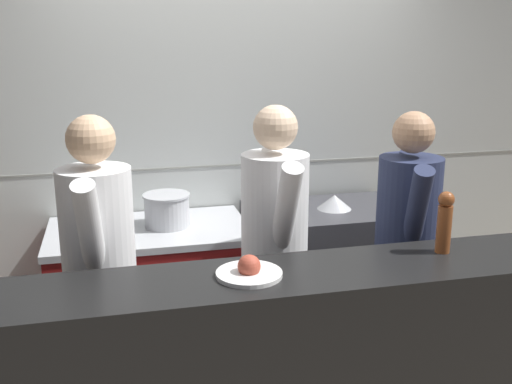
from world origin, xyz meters
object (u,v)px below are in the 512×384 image
object	(u,v)px
plated_dish_main	(249,271)
chef_head_cook	(100,271)
chef_sous	(274,249)
stock_pot	(167,209)
chef_line	(406,246)
oven_range	(152,296)
pepper_mill	(445,221)
mixing_bowl_steel	(334,202)

from	to	relation	value
plated_dish_main	chef_head_cook	bearing A→B (deg)	139.55
plated_dish_main	chef_sous	xyz separation A→B (m)	(0.27, 0.58, -0.14)
stock_pot	chef_line	xyz separation A→B (m)	(1.19, -0.73, -0.08)
oven_range	plated_dish_main	bearing A→B (deg)	-75.20
pepper_mill	chef_head_cook	bearing A→B (deg)	163.44
plated_dish_main	pepper_mill	xyz separation A→B (m)	(0.90, 0.06, 0.13)
oven_range	mixing_bowl_steel	xyz separation A→B (m)	(1.17, -0.01, 0.52)
stock_pot	plated_dish_main	distance (m)	1.28
plated_dish_main	chef_sous	distance (m)	0.66
mixing_bowl_steel	plated_dish_main	xyz separation A→B (m)	(-0.84, -1.23, 0.11)
plated_dish_main	stock_pot	bearing A→B (deg)	99.71
mixing_bowl_steel	stock_pot	bearing A→B (deg)	178.48
plated_dish_main	chef_sous	bearing A→B (deg)	65.39
oven_range	chef_sous	size ratio (longest dim) A/B	0.71
pepper_mill	chef_line	world-z (taller)	chef_line
stock_pot	pepper_mill	distance (m)	1.65
pepper_mill	stock_pot	bearing A→B (deg)	133.18
mixing_bowl_steel	chef_sous	world-z (taller)	chef_sous
stock_pot	mixing_bowl_steel	size ratio (longest dim) A/B	1.29
mixing_bowl_steel	pepper_mill	world-z (taller)	pepper_mill
chef_head_cook	chef_line	xyz separation A→B (m)	(1.58, 0.02, -0.02)
pepper_mill	chef_sous	distance (m)	0.86
oven_range	chef_sous	xyz separation A→B (m)	(0.60, -0.66, 0.49)
mixing_bowl_steel	chef_sous	distance (m)	0.86
mixing_bowl_steel	chef_sous	size ratio (longest dim) A/B	0.13
chef_sous	chef_line	bearing A→B (deg)	-3.29
mixing_bowl_steel	chef_line	distance (m)	0.71
chef_head_cook	chef_sous	size ratio (longest dim) A/B	0.99
stock_pot	oven_range	bearing A→B (deg)	-172.91
plated_dish_main	chef_line	world-z (taller)	chef_line
mixing_bowl_steel	plated_dish_main	bearing A→B (deg)	-124.30
chef_sous	mixing_bowl_steel	bearing A→B (deg)	49.48
oven_range	pepper_mill	xyz separation A→B (m)	(1.23, -1.18, 0.75)
oven_range	chef_line	distance (m)	1.56
plated_dish_main	chef_head_cook	world-z (taller)	chef_head_cook
oven_range	pepper_mill	size ratio (longest dim) A/B	4.20
oven_range	plated_dish_main	xyz separation A→B (m)	(0.33, -1.24, 0.63)
mixing_bowl_steel	chef_head_cook	world-z (taller)	chef_head_cook
chef_head_cook	chef_sous	world-z (taller)	chef_sous
stock_pot	pepper_mill	bearing A→B (deg)	-46.82
stock_pot	chef_sous	world-z (taller)	chef_sous
chef_sous	plated_dish_main	bearing A→B (deg)	-113.62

